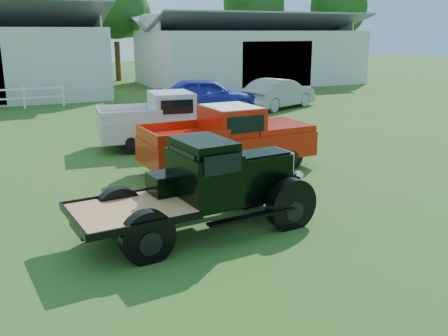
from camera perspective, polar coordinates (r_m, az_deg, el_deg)
name	(u,v)px	position (r m, az deg, el deg)	size (l,w,h in m)	color
ground	(239,232)	(10.38, 1.73, -7.34)	(120.00, 120.00, 0.00)	#3F5A25
shed_right	(249,49)	(40.00, 2.89, 13.40)	(16.80, 9.20, 5.20)	#B8B8B8
tree_c	(116,24)	(42.60, -12.27, 15.76)	(5.40, 5.40, 9.00)	black
tree_d	(254,19)	(48.04, 3.40, 16.59)	(6.00, 6.00, 10.00)	black
tree_e	(338,22)	(50.61, 12.87, 15.91)	(5.70, 5.70, 9.50)	black
vintage_flatbed	(200,187)	(10.08, -2.77, -2.17)	(4.89, 1.94, 1.94)	black
red_pickup	(228,138)	(14.71, 0.47, 3.46)	(5.27, 2.03, 1.92)	#BA1C0A
white_pickup	(169,120)	(17.95, -6.30, 5.50)	(5.15, 2.00, 1.89)	#BCBCBC
misc_car_blue	(207,95)	(25.41, -1.97, 8.35)	(2.08, 5.16, 1.76)	#2929A9
misc_car_grey	(279,93)	(26.96, 6.28, 8.47)	(1.66, 4.76, 1.57)	gray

